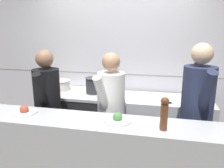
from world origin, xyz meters
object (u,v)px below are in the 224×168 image
Objects in this scene: oven_range at (79,119)px; chef_head_cook at (48,106)px; chefs_knife at (175,103)px; chef_line at (196,111)px; chef_sous at (111,112)px; sauce_pot at (94,85)px; pepper_mill at (164,113)px; stock_pot at (61,85)px; plated_dish_appetiser at (118,119)px; plated_dish_main at (24,111)px.

oven_range is 0.66× the size of chef_head_cook.
chefs_knife is 0.22× the size of chef_line.
chef_line is (0.98, 0.04, 0.07)m from chef_sous.
pepper_mill is (1.03, -1.23, 0.11)m from sauce_pot.
pepper_mill is (1.60, -1.28, 0.15)m from stock_pot.
pepper_mill is at bearing -98.93° from chefs_knife.
oven_range is 1.90m from pepper_mill.
sauce_pot is 0.69× the size of chefs_knife.
oven_range is 1.04m from chef_sous.
oven_range is at bearing 150.37° from chef_line.
plated_dish_appetiser is at bearing -34.67° from chef_head_cook.
chef_head_cook is 1.81m from chef_line.
stock_pot is 1.07× the size of plated_dish_appetiser.
oven_range is at bearing -10.12° from stock_pot.
plated_dish_main is 0.47m from chef_head_cook.
sauce_pot is 0.16× the size of chef_head_cook.
chef_head_cook is (-1.60, -0.51, 0.01)m from chefs_knife.
sauce_pot is at bearing 1.45° from oven_range.
chef_head_cook is 0.94× the size of chef_line.
plated_dish_appetiser is 0.96m from chef_line.
stock_pot is 1.15× the size of sauce_pot.
chefs_knife is at bearing 57.91° from plated_dish_appetiser.
sauce_pot is (0.26, 0.01, 0.58)m from oven_range.
plated_dish_appetiser is at bearing -157.09° from chef_line.
pepper_mill is at bearing -43.59° from oven_range.
chef_line is (0.37, 0.60, -0.18)m from pepper_mill.
chef_head_cook is at bearing -77.47° from stock_pot.
sauce_pot is 0.93× the size of plated_dish_appetiser.
pepper_mill is (-0.17, -1.06, 0.25)m from chefs_knife.
oven_range is 1.52m from plated_dish_appetiser.
plated_dish_main is 1.46m from pepper_mill.
plated_dish_main is 1.90m from chef_line.
chef_sous reaches higher than oven_range.
plated_dish_main is at bearing -83.25° from stock_pot.
stock_pot is at bearing 92.15° from chef_head_cook.
oven_range is 3.48× the size of pepper_mill.
chef_sous is (0.83, 0.02, -0.01)m from chef_head_cook.
chef_head_cook is at bearing 87.30° from plated_dish_main.
chef_head_cook is 1.01× the size of chef_sous.
plated_dish_main is (0.14, -1.20, 0.01)m from stock_pot.
chef_sous reaches higher than sauce_pot.
plated_dish_main is (-0.17, -1.14, 0.55)m from oven_range.
chefs_knife is 0.51m from chef_line.
plated_dish_main reaches higher than stock_pot.
sauce_pot is 1.61m from pepper_mill.
chef_head_cook is (-1.43, 0.54, -0.24)m from pepper_mill.
chefs_knife is at bearing 105.20° from chef_line.
chefs_knife is 1.10m from pepper_mill.
chef_head_cook reaches higher than plated_dish_appetiser.
stock_pot is at bearing 160.64° from chef_sous.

